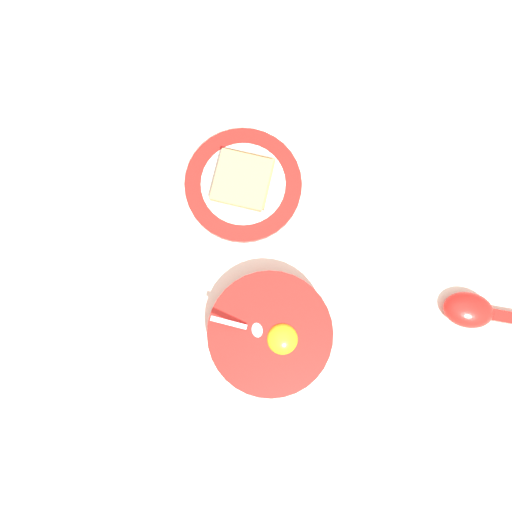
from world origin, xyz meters
TOP-DOWN VIEW (x-y plane):
  - ground_plane at (0.00, 0.00)m, footprint 3.00×3.00m
  - egg_bowl at (0.16, -0.10)m, footprint 0.18×0.18m
  - toast_plate at (-0.07, -0.09)m, footprint 0.18×0.18m
  - toast_sandwich at (-0.08, -0.09)m, footprint 0.11×0.11m
  - soup_spoon at (0.19, 0.21)m, footprint 0.09×0.15m

SIDE VIEW (x-z plane):
  - ground_plane at x=0.00m, z-range 0.00..0.00m
  - toast_plate at x=-0.07m, z-range 0.00..0.01m
  - soup_spoon at x=0.19m, z-range 0.00..0.03m
  - toast_sandwich at x=-0.08m, z-range 0.01..0.04m
  - egg_bowl at x=0.16m, z-range -0.01..0.07m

